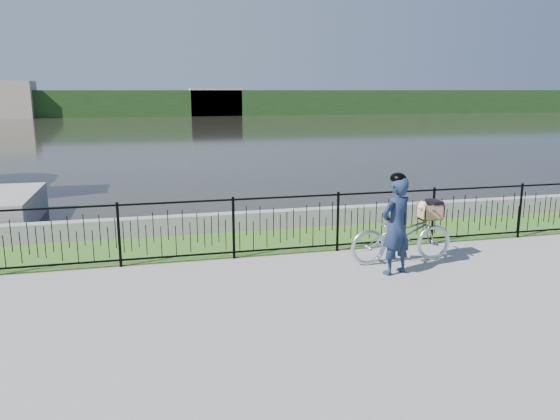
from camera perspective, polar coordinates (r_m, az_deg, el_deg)
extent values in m
plane|color=gray|center=(8.82, 3.37, -7.63)|extent=(120.00, 120.00, 0.00)
cube|color=#3A6920|center=(11.21, -0.58, -3.19)|extent=(60.00, 2.00, 0.01)
plane|color=black|center=(41.09, -10.53, 8.01)|extent=(120.00, 120.00, 0.00)
cube|color=gray|center=(12.10, -1.68, -1.06)|extent=(60.00, 0.30, 0.40)
cube|color=#22441A|center=(67.96, -12.06, 10.89)|extent=(120.00, 6.00, 3.00)
cube|color=#AC9E8A|center=(66.96, -6.78, 11.13)|extent=(6.00, 3.00, 3.20)
imported|color=#B8BDC5|center=(9.93, 12.56, -2.58)|extent=(1.91, 0.67, 1.00)
cube|color=black|center=(10.11, 15.35, -0.86)|extent=(0.38, 0.18, 0.02)
cube|color=#997446|center=(10.11, 15.35, -0.82)|extent=(0.35, 0.33, 0.01)
cube|color=#997446|center=(10.21, 14.97, 0.07)|extent=(0.35, 0.01, 0.27)
cube|color=#997446|center=(9.95, 15.82, -0.31)|extent=(0.35, 0.01, 0.27)
cube|color=#997446|center=(10.16, 16.22, -0.07)|extent=(0.01, 0.33, 0.27)
cube|color=#997446|center=(10.00, 14.54, -0.17)|extent=(0.01, 0.33, 0.27)
cube|color=black|center=(10.09, 15.83, 0.82)|extent=(0.19, 0.34, 0.06)
cube|color=black|center=(10.17, 16.31, 0.09)|extent=(0.02, 0.34, 0.21)
ellipsoid|color=silver|center=(10.07, 15.29, -0.15)|extent=(0.31, 0.22, 0.20)
sphere|color=silver|center=(9.97, 14.70, 0.45)|extent=(0.15, 0.15, 0.15)
sphere|color=silver|center=(9.93, 14.49, 0.25)|extent=(0.07, 0.07, 0.07)
sphere|color=black|center=(9.91, 14.39, 0.20)|extent=(0.02, 0.02, 0.02)
cone|color=#AA8747|center=(10.00, 14.55, 0.86)|extent=(0.06, 0.08, 0.08)
cone|color=#AA8747|center=(9.93, 14.93, 0.75)|extent=(0.06, 0.08, 0.08)
imported|color=#16243D|center=(9.22, 12.04, -1.67)|extent=(0.69, 0.56, 1.64)
ellipsoid|color=black|center=(9.06, 12.26, 3.23)|extent=(0.26, 0.29, 0.18)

